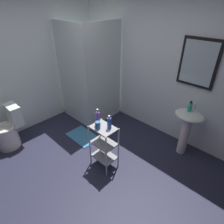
% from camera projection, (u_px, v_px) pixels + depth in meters
% --- Properties ---
extents(ground_plane, '(4.20, 4.20, 0.02)m').
position_uv_depth(ground_plane, '(83.00, 175.00, 2.85)').
color(ground_plane, '#25263C').
extents(wall_back, '(4.20, 0.14, 2.50)m').
position_uv_depth(wall_back, '(159.00, 68.00, 3.32)').
color(wall_back, white).
rests_on(wall_back, ground_plane).
extents(wall_left, '(0.10, 4.20, 2.50)m').
position_uv_depth(wall_left, '(12.00, 69.00, 3.28)').
color(wall_left, white).
rests_on(wall_left, ground_plane).
extents(shower_stall, '(0.92, 0.92, 2.00)m').
position_uv_depth(shower_stall, '(91.00, 98.00, 4.05)').
color(shower_stall, white).
rests_on(shower_stall, ground_plane).
extents(pedestal_sink, '(0.46, 0.37, 0.81)m').
position_uv_depth(pedestal_sink, '(187.00, 124.00, 2.98)').
color(pedestal_sink, white).
rests_on(pedestal_sink, ground_plane).
extents(sink_faucet, '(0.03, 0.03, 0.10)m').
position_uv_depth(sink_faucet, '(194.00, 106.00, 2.91)').
color(sink_faucet, silver).
rests_on(sink_faucet, pedestal_sink).
extents(toilet, '(0.37, 0.49, 0.76)m').
position_uv_depth(toilet, '(9.00, 131.00, 3.27)').
color(toilet, white).
rests_on(toilet, ground_plane).
extents(storage_cart, '(0.38, 0.28, 0.74)m').
position_uv_depth(storage_cart, '(104.00, 144.00, 2.80)').
color(storage_cart, silver).
rests_on(storage_cart, ground_plane).
extents(hand_soap_bottle, '(0.06, 0.06, 0.18)m').
position_uv_depth(hand_soap_bottle, '(190.00, 107.00, 2.84)').
color(hand_soap_bottle, '#2DBC99').
rests_on(hand_soap_bottle, pedestal_sink).
extents(conditioner_bottle_purple, '(0.06, 0.06, 0.25)m').
position_uv_depth(conditioner_bottle_purple, '(98.00, 118.00, 2.66)').
color(conditioner_bottle_purple, '#7F4CA6').
rests_on(conditioner_bottle_purple, storage_cart).
extents(shampoo_bottle_blue, '(0.06, 0.06, 0.21)m').
position_uv_depth(shampoo_bottle_blue, '(109.00, 123.00, 2.58)').
color(shampoo_bottle_blue, '#3555B0').
rests_on(shampoo_bottle_blue, storage_cart).
extents(rinse_cup, '(0.07, 0.07, 0.11)m').
position_uv_depth(rinse_cup, '(98.00, 125.00, 2.59)').
color(rinse_cup, '#3870B2').
rests_on(rinse_cup, storage_cart).
extents(bath_mat, '(0.60, 0.40, 0.02)m').
position_uv_depth(bath_mat, '(83.00, 136.00, 3.63)').
color(bath_mat, teal).
rests_on(bath_mat, ground_plane).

